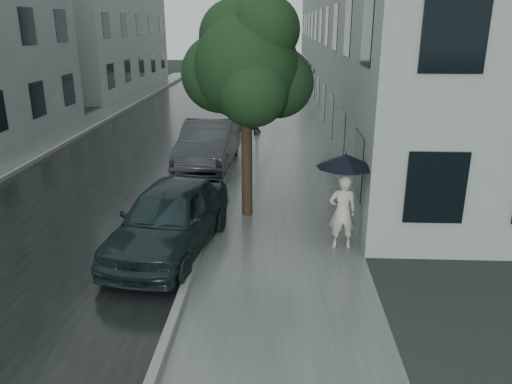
{
  "coord_description": "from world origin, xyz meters",
  "views": [
    {
      "loc": [
        0.13,
        -8.19,
        4.75
      ],
      "look_at": [
        -0.34,
        1.93,
        1.3
      ],
      "focal_mm": 35.0,
      "sensor_mm": 36.0,
      "label": 1
    }
  ],
  "objects_px": {
    "street_tree": "(247,66)",
    "car_near": "(170,217)",
    "lamp_post": "(253,72)",
    "car_far": "(209,143)",
    "pedestrian": "(342,212)"
  },
  "relations": [
    {
      "from": "street_tree",
      "to": "car_near",
      "type": "bearing_deg",
      "value": -123.76
    },
    {
      "from": "street_tree",
      "to": "lamp_post",
      "type": "height_order",
      "value": "street_tree"
    },
    {
      "from": "street_tree",
      "to": "lamp_post",
      "type": "relative_size",
      "value": 1.13
    },
    {
      "from": "pedestrian",
      "to": "street_tree",
      "type": "xyz_separation_m",
      "value": [
        -2.2,
        2.03,
        2.92
      ]
    },
    {
      "from": "lamp_post",
      "to": "car_near",
      "type": "xyz_separation_m",
      "value": [
        -1.19,
        -11.86,
        -1.97
      ]
    },
    {
      "from": "street_tree",
      "to": "lamp_post",
      "type": "xyz_separation_m",
      "value": [
        -0.34,
        9.56,
        -1.05
      ]
    },
    {
      "from": "pedestrian",
      "to": "car_near",
      "type": "bearing_deg",
      "value": -1.28
    },
    {
      "from": "street_tree",
      "to": "car_near",
      "type": "xyz_separation_m",
      "value": [
        -1.53,
        -2.3,
        -3.02
      ]
    },
    {
      "from": "lamp_post",
      "to": "car_near",
      "type": "relative_size",
      "value": 1.08
    },
    {
      "from": "street_tree",
      "to": "car_near",
      "type": "distance_m",
      "value": 4.09
    },
    {
      "from": "lamp_post",
      "to": "car_near",
      "type": "bearing_deg",
      "value": -109.49
    },
    {
      "from": "pedestrian",
      "to": "car_far",
      "type": "xyz_separation_m",
      "value": [
        -3.83,
        6.59,
        -0.06
      ]
    },
    {
      "from": "car_near",
      "to": "street_tree",
      "type": "bearing_deg",
      "value": 65.14
    },
    {
      "from": "lamp_post",
      "to": "car_far",
      "type": "bearing_deg",
      "value": -118.12
    },
    {
      "from": "car_near",
      "to": "lamp_post",
      "type": "bearing_deg",
      "value": 93.18
    }
  ]
}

